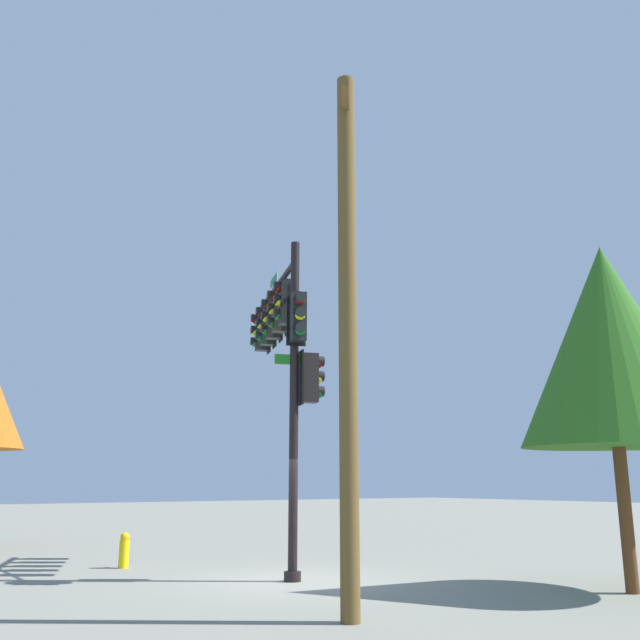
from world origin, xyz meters
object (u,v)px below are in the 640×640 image
at_px(fire_hydrant, 124,550).
at_px(utility_pole, 348,320).
at_px(signal_pole_assembly, 282,337).
at_px(tree_mid, 609,344).

bearing_deg(fire_hydrant, utility_pole, -176.43).
bearing_deg(signal_pole_assembly, fire_hydrant, 43.41).
height_order(utility_pole, tree_mid, utility_pole).
bearing_deg(fire_hydrant, tree_mid, -144.54).
height_order(signal_pole_assembly, utility_pole, utility_pole).
bearing_deg(utility_pole, tree_mid, -96.74).
bearing_deg(tree_mid, signal_pole_assembly, 31.28).
distance_m(signal_pole_assembly, utility_pole, 6.10).
relative_size(utility_pole, fire_hydrant, 10.74).
xyz_separation_m(fire_hydrant, tree_mid, (-9.18, -6.54, 4.32)).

